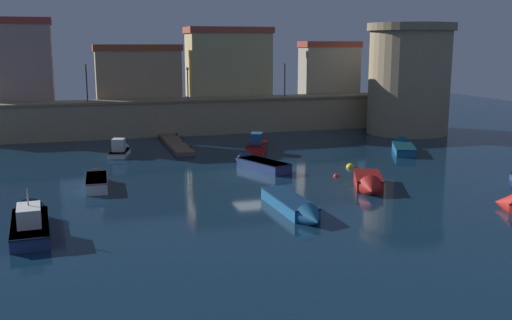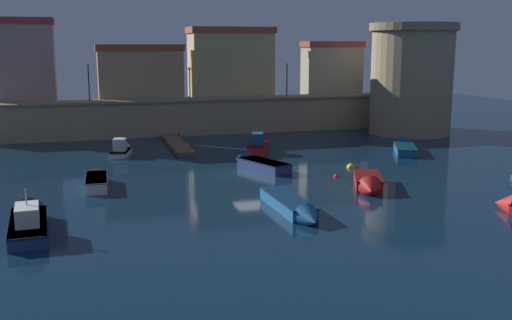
# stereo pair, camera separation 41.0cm
# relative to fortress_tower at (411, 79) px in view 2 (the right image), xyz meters

# --- Properties ---
(ground_plane) EXTENTS (117.63, 117.63, 0.00)m
(ground_plane) POSITION_rel_fortress_tower_xyz_m (-22.18, -14.93, -5.96)
(ground_plane) COLOR #0C2338
(quay_wall) EXTENTS (43.47, 3.42, 3.85)m
(quay_wall) POSITION_rel_fortress_tower_xyz_m (-22.18, 6.23, -4.02)
(quay_wall) COLOR #9E8966
(quay_wall) RESTS_ON ground
(old_town_backdrop) EXTENTS (41.80, 4.78, 8.67)m
(old_town_backdrop) POSITION_rel_fortress_tower_xyz_m (-22.75, 9.68, 1.39)
(old_town_backdrop) COLOR tan
(old_town_backdrop) RESTS_ON ground
(fortress_tower) EXTENTS (9.35, 9.35, 11.79)m
(fortress_tower) POSITION_rel_fortress_tower_xyz_m (0.00, 0.00, 0.00)
(fortress_tower) COLOR #9E8966
(fortress_tower) RESTS_ON ground
(pier_dock) EXTENTS (1.69, 11.26, 0.70)m
(pier_dock) POSITION_rel_fortress_tower_xyz_m (-25.63, -0.95, -5.77)
(pier_dock) COLOR brown
(pier_dock) RESTS_ON ground
(quay_lamp_0) EXTENTS (0.32, 0.32, 3.84)m
(quay_lamp_0) POSITION_rel_fortress_tower_xyz_m (-33.41, 6.23, 0.41)
(quay_lamp_0) COLOR black
(quay_lamp_0) RESTS_ON quay_wall
(quay_lamp_1) EXTENTS (0.32, 0.32, 3.34)m
(quay_lamp_1) POSITION_rel_fortress_tower_xyz_m (-23.00, 6.23, 0.12)
(quay_lamp_1) COLOR black
(quay_lamp_1) RESTS_ON quay_wall
(quay_lamp_2) EXTENTS (0.32, 0.32, 3.73)m
(quay_lamp_2) POSITION_rel_fortress_tower_xyz_m (-12.00, 6.23, 0.35)
(quay_lamp_2) COLOR black
(quay_lamp_2) RESTS_ON quay_wall
(moored_boat_0) EXTENTS (1.73, 7.17, 1.47)m
(moored_boat_0) POSITION_rel_fortress_tower_xyz_m (-22.76, -25.97, -5.56)
(moored_boat_0) COLOR #195689
(moored_boat_0) RESTS_ON ground
(moored_boat_1) EXTENTS (3.77, 6.26, 1.59)m
(moored_boat_1) POSITION_rel_fortress_tower_xyz_m (-21.26, -13.06, -5.56)
(moored_boat_1) COLOR navy
(moored_boat_1) RESTS_ON ground
(moored_boat_3) EXTENTS (1.58, 5.43, 1.31)m
(moored_boat_3) POSITION_rel_fortress_tower_xyz_m (-33.50, -15.54, -5.54)
(moored_boat_3) COLOR white
(moored_boat_3) RESTS_ON ground
(moored_boat_4) EXTENTS (2.22, 7.29, 3.01)m
(moored_boat_4) POSITION_rel_fortress_tower_xyz_m (-37.25, -24.63, -5.47)
(moored_boat_4) COLOR navy
(moored_boat_4) RESTS_ON ground
(moored_boat_5) EXTENTS (4.04, 6.16, 1.62)m
(moored_boat_5) POSITION_rel_fortress_tower_xyz_m (-6.18, -9.70, -5.58)
(moored_boat_5) COLOR #195689
(moored_boat_5) RESTS_ON ground
(moored_boat_6) EXTENTS (2.46, 4.62, 2.01)m
(moored_boat_6) POSITION_rel_fortress_tower_xyz_m (-31.02, -3.95, -5.54)
(moored_boat_6) COLOR white
(moored_boat_6) RESTS_ON ground
(moored_boat_7) EXTENTS (3.28, 5.01, 2.13)m
(moored_boat_7) POSITION_rel_fortress_tower_xyz_m (-18.95, -6.02, -5.37)
(moored_boat_7) COLOR red
(moored_boat_7) RESTS_ON ground
(moored_boat_9) EXTENTS (3.63, 5.48, 1.65)m
(moored_boat_9) POSITION_rel_fortress_tower_xyz_m (-15.94, -21.91, -5.53)
(moored_boat_9) COLOR red
(moored_boat_9) RESTS_ON ground
(mooring_buoy_0) EXTENTS (0.44, 0.44, 0.44)m
(mooring_buoy_0) POSITION_rel_fortress_tower_xyz_m (-16.44, -17.74, -5.96)
(mooring_buoy_0) COLOR red
(mooring_buoy_0) RESTS_ON ground
(mooring_buoy_1) EXTENTS (0.68, 0.68, 0.68)m
(mooring_buoy_1) POSITION_rel_fortress_tower_xyz_m (-14.00, -15.05, -5.96)
(mooring_buoy_1) COLOR yellow
(mooring_buoy_1) RESTS_ON ground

